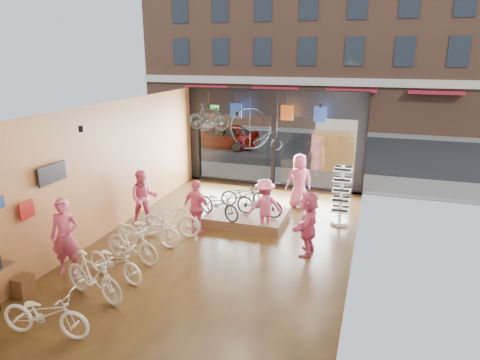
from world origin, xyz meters
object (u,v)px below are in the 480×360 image
at_px(box_truck, 340,136).
at_px(customer_4, 299,181).
at_px(display_bike_right, 245,194).
at_px(customer_1, 144,198).
at_px(penny_farthing, 258,130).
at_px(display_bike_left, 219,204).
at_px(floor_bike_3, 132,244).
at_px(street_car, 222,136).
at_px(floor_bike_1, 93,277).
at_px(floor_bike_2, 115,261).
at_px(customer_5, 308,223).
at_px(hung_bike, 208,117).
at_px(display_platform, 247,217).
at_px(customer_2, 197,207).
at_px(floor_bike_0, 45,314).
at_px(customer_3, 265,206).
at_px(floor_bike_4, 148,230).
at_px(sunglasses_rack, 341,195).
at_px(customer_0, 65,237).
at_px(display_bike_mid, 259,202).
at_px(floor_bike_5, 170,220).

xyz_separation_m(box_truck, customer_4, (-0.68, -7.12, -0.30)).
distance_m(display_bike_right, customer_4, 2.05).
xyz_separation_m(customer_1, penny_farthing, (2.60, 3.62, 1.63)).
relative_size(display_bike_left, display_bike_right, 1.08).
xyz_separation_m(floor_bike_3, display_bike_left, (1.28, 2.85, 0.24)).
bearing_deg(customer_4, street_car, -80.82).
distance_m(floor_bike_1, penny_farthing, 8.04).
distance_m(display_bike_left, display_bike_right, 1.28).
distance_m(floor_bike_2, floor_bike_3, 0.88).
xyz_separation_m(customer_5, hung_bike, (-4.31, 3.84, 2.06)).
bearing_deg(display_platform, box_truck, 77.79).
height_order(floor_bike_2, display_platform, floor_bike_2).
bearing_deg(customer_2, floor_bike_0, 99.12).
relative_size(customer_4, customer_5, 1.07).
relative_size(display_bike_left, hung_bike, 1.06).
relative_size(customer_3, penny_farthing, 0.87).
xyz_separation_m(floor_bike_4, customer_1, (-0.89, 1.34, 0.40)).
relative_size(customer_1, customer_5, 1.00).
xyz_separation_m(floor_bike_0, sunglasses_rack, (4.72, 7.32, 0.47)).
height_order(box_truck, customer_5, box_truck).
height_order(box_truck, customer_1, box_truck).
xyz_separation_m(street_car, floor_bike_4, (2.50, -12.56, -0.22)).
height_order(floor_bike_2, floor_bike_3, floor_bike_3).
height_order(floor_bike_2, customer_1, customer_1).
distance_m(customer_3, penny_farthing, 3.62).
xyz_separation_m(display_bike_left, display_bike_right, (0.45, 1.20, -0.03)).
relative_size(floor_bike_3, sunglasses_rack, 0.90).
bearing_deg(floor_bike_0, box_truck, -20.99).
bearing_deg(customer_0, customer_1, 69.81).
distance_m(display_bike_left, sunglasses_rack, 3.76).
distance_m(display_bike_left, hung_bike, 3.87).
distance_m(penny_farthing, hung_bike, 1.86).
distance_m(floor_bike_4, customer_2, 1.58).
xyz_separation_m(box_truck, customer_0, (-5.12, -13.47, -0.28)).
xyz_separation_m(customer_1, hung_bike, (0.80, 3.42, 2.05)).
xyz_separation_m(floor_bike_0, customer_2, (0.80, 5.27, 0.35)).
relative_size(box_truck, floor_bike_1, 3.57).
height_order(display_bike_mid, display_bike_right, display_bike_mid).
height_order(floor_bike_0, floor_bike_5, floor_bike_5).
relative_size(floor_bike_3, customer_3, 1.03).
bearing_deg(customer_4, customer_5, 77.62).
relative_size(customer_0, sunglasses_rack, 1.02).
height_order(street_car, sunglasses_rack, sunglasses_rack).
distance_m(floor_bike_4, display_bike_mid, 3.46).
height_order(floor_bike_5, customer_1, customer_1).
bearing_deg(hung_bike, display_platform, -132.84).
distance_m(floor_bike_3, floor_bike_4, 0.94).
height_order(floor_bike_0, floor_bike_3, floor_bike_3).
xyz_separation_m(floor_bike_5, customer_5, (3.93, 0.17, 0.34)).
relative_size(floor_bike_2, customer_4, 0.92).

